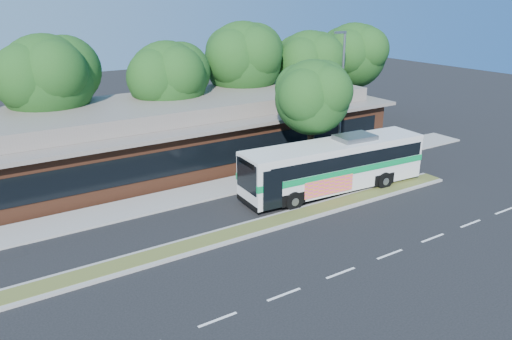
{
  "coord_description": "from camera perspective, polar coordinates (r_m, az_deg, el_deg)",
  "views": [
    {
      "loc": [
        -13.19,
        -18.73,
        11.27
      ],
      "look_at": [
        1.09,
        3.38,
        2.0
      ],
      "focal_mm": 35.0,
      "sensor_mm": 36.0,
      "label": 1
    }
  ],
  "objects": [
    {
      "name": "tree_bg_b",
      "position": [
        35.86,
        -22.2,
        9.78
      ],
      "size": [
        6.69,
        6.0,
        9.0
      ],
      "color": "black",
      "rests_on": "ground"
    },
    {
      "name": "tree_bg_c",
      "position": [
        37.31,
        -9.59,
        10.38
      ],
      "size": [
        6.24,
        5.6,
        8.26
      ],
      "color": "black",
      "rests_on": "ground"
    },
    {
      "name": "tree_bg_d",
      "position": [
        41.33,
        -1.06,
        12.66
      ],
      "size": [
        6.91,
        6.2,
        9.37
      ],
      "color": "black",
      "rests_on": "ground"
    },
    {
      "name": "sidewalk_tree",
      "position": [
        31.95,
        6.82,
        8.51
      ],
      "size": [
        5.25,
        4.71,
        7.56
      ],
      "color": "black",
      "rests_on": "ground"
    },
    {
      "name": "transit_bus",
      "position": [
        30.09,
        9.0,
        0.91
      ],
      "size": [
        11.99,
        3.38,
        3.32
      ],
      "rotation": [
        0.0,
        0.0,
        -0.07
      ],
      "color": "silver",
      "rests_on": "ground"
    },
    {
      "name": "sidewalk",
      "position": [
        30.51,
        -4.8,
        -2.23
      ],
      "size": [
        44.0,
        2.6,
        0.12
      ],
      "primitive_type": "cube",
      "color": "gray",
      "rests_on": "ground"
    },
    {
      "name": "ground",
      "position": [
        25.53,
        2.08,
        -6.81
      ],
      "size": [
        120.0,
        120.0,
        0.0
      ],
      "primitive_type": "plane",
      "color": "black",
      "rests_on": "ground"
    },
    {
      "name": "plaza_building",
      "position": [
        35.55,
        -9.96,
        4.2
      ],
      "size": [
        33.2,
        11.2,
        4.45
      ],
      "color": "#5D2F1D",
      "rests_on": "ground"
    },
    {
      "name": "tree_bg_f",
      "position": [
        48.72,
        11.32,
        12.9
      ],
      "size": [
        6.69,
        6.0,
        8.92
      ],
      "color": "black",
      "rests_on": "ground"
    },
    {
      "name": "lamp_post",
      "position": [
        34.2,
        9.69,
        8.4
      ],
      "size": [
        0.93,
        0.18,
        9.07
      ],
      "color": "slate",
      "rests_on": "ground"
    },
    {
      "name": "tree_bg_e",
      "position": [
        44.04,
        6.42,
        12.08
      ],
      "size": [
        6.47,
        5.8,
        8.5
      ],
      "color": "black",
      "rests_on": "ground"
    },
    {
      "name": "median_strip",
      "position": [
        25.94,
        1.32,
        -6.17
      ],
      "size": [
        26.0,
        1.1,
        0.15
      ],
      "primitive_type": "cube",
      "color": "#555B26",
      "rests_on": "ground"
    }
  ]
}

